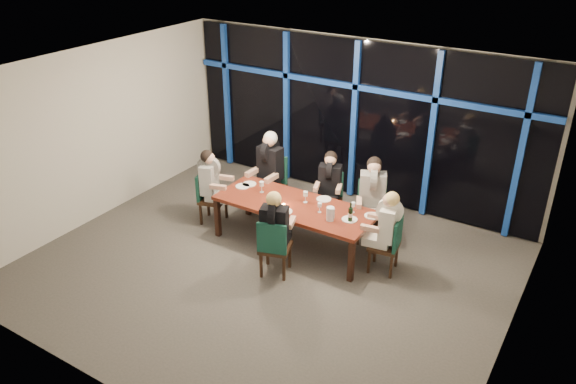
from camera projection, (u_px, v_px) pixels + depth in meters
name	position (u px, v px, depth m)	size (l,w,h in m)	color
room	(265.00, 146.00, 7.78)	(7.04, 7.00, 3.02)	#534F4A
window_wall	(356.00, 119.00, 10.21)	(6.86, 0.43, 2.94)	black
dining_table	(295.00, 208.00, 8.99)	(2.60, 1.00, 0.75)	maroon
chair_far_left	(272.00, 180.00, 10.15)	(0.51, 0.51, 1.04)	#321C10
chair_far_mid	(330.00, 195.00, 9.76)	(0.54, 0.54, 0.92)	#321C10
chair_far_right	(371.00, 207.00, 9.26)	(0.62, 0.62, 1.00)	#321C10
chair_end_left	(208.00, 195.00, 9.77)	(0.53, 0.53, 0.92)	#321C10
chair_end_right	(390.00, 242.00, 8.38)	(0.48, 0.48, 0.92)	#321C10
chair_near_mid	(274.00, 245.00, 8.27)	(0.55, 0.55, 0.95)	#321C10
diner_far_left	(269.00, 161.00, 9.90)	(0.53, 0.66, 1.01)	black
diner_far_mid	(330.00, 178.00, 9.53)	(0.55, 0.62, 0.89)	black
diner_far_right	(373.00, 188.00, 9.00)	(0.63, 0.69, 0.98)	black
diner_end_left	(211.00, 176.00, 9.59)	(0.63, 0.54, 0.90)	black
diner_end_right	(387.00, 220.00, 8.24)	(0.60, 0.49, 0.89)	white
diner_near_mid	(275.00, 220.00, 8.17)	(0.56, 0.65, 0.93)	black
plate_far_left	(249.00, 184.00, 9.59)	(0.24, 0.24, 0.01)	white
plate_far_mid	(324.00, 199.00, 9.09)	(0.24, 0.24, 0.01)	white
plate_far_right	(372.00, 216.00, 8.59)	(0.24, 0.24, 0.01)	white
plate_end_left	(243.00, 186.00, 9.51)	(0.24, 0.24, 0.01)	white
plate_end_right	(350.00, 219.00, 8.50)	(0.24, 0.24, 0.01)	white
plate_near_mid	(285.00, 211.00, 8.72)	(0.24, 0.24, 0.01)	white
wine_bottle	(350.00, 214.00, 8.40)	(0.07, 0.07, 0.31)	black
water_pitcher	(330.00, 214.00, 8.44)	(0.14, 0.12, 0.22)	white
tea_light	(284.00, 205.00, 8.90)	(0.05, 0.05, 0.03)	#FFA44C
wine_glass_a	(277.00, 197.00, 8.89)	(0.07, 0.07, 0.18)	silver
wine_glass_b	(305.00, 195.00, 8.94)	(0.07, 0.07, 0.19)	silver
wine_glass_c	(320.00, 206.00, 8.66)	(0.06, 0.06, 0.16)	silver
wine_glass_d	(262.00, 185.00, 9.27)	(0.08, 0.08, 0.20)	silver
wine_glass_e	(353.00, 205.00, 8.66)	(0.07, 0.07, 0.17)	white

